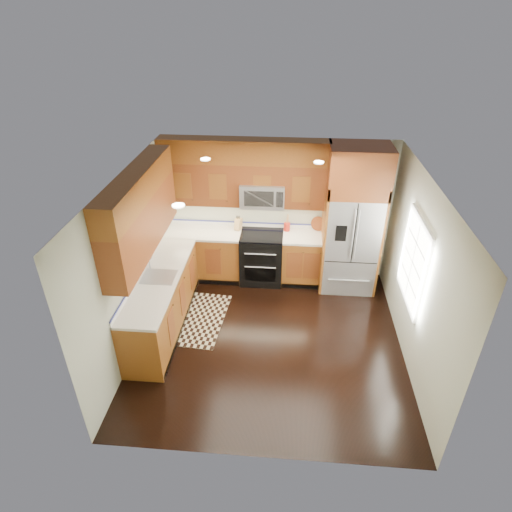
# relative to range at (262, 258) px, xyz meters

# --- Properties ---
(ground) EXTENTS (4.00, 4.00, 0.00)m
(ground) POSITION_rel_range_xyz_m (0.25, -1.67, -0.47)
(ground) COLOR black
(ground) RESTS_ON ground
(wall_back) EXTENTS (4.00, 0.02, 2.60)m
(wall_back) POSITION_rel_range_xyz_m (0.25, 0.33, 0.83)
(wall_back) COLOR #B2B9A6
(wall_back) RESTS_ON ground
(wall_left) EXTENTS (0.02, 4.00, 2.60)m
(wall_left) POSITION_rel_range_xyz_m (-1.75, -1.67, 0.83)
(wall_left) COLOR #B2B9A6
(wall_left) RESTS_ON ground
(wall_right) EXTENTS (0.02, 4.00, 2.60)m
(wall_right) POSITION_rel_range_xyz_m (2.25, -1.67, 0.83)
(wall_right) COLOR #B2B9A6
(wall_right) RESTS_ON ground
(window) EXTENTS (0.04, 1.10, 1.30)m
(window) POSITION_rel_range_xyz_m (2.23, -1.47, 0.93)
(window) COLOR white
(window) RESTS_ON ground
(base_cabinets) EXTENTS (2.85, 3.00, 0.90)m
(base_cabinets) POSITION_rel_range_xyz_m (-0.98, -0.77, -0.02)
(base_cabinets) COLOR brown
(base_cabinets) RESTS_ON ground
(countertop) EXTENTS (2.86, 3.01, 0.04)m
(countertop) POSITION_rel_range_xyz_m (-0.84, -0.65, 0.45)
(countertop) COLOR beige
(countertop) RESTS_ON base_cabinets
(upper_cabinets) EXTENTS (2.85, 3.00, 1.15)m
(upper_cabinets) POSITION_rel_range_xyz_m (-0.90, -0.58, 1.56)
(upper_cabinets) COLOR brown
(upper_cabinets) RESTS_ON ground
(range) EXTENTS (0.76, 0.67, 0.95)m
(range) POSITION_rel_range_xyz_m (0.00, 0.00, 0.00)
(range) COLOR black
(range) RESTS_ON ground
(microwave) EXTENTS (0.76, 0.40, 0.42)m
(microwave) POSITION_rel_range_xyz_m (-0.00, 0.13, 1.19)
(microwave) COLOR #B2B2B7
(microwave) RESTS_ON ground
(refrigerator) EXTENTS (0.98, 0.75, 2.60)m
(refrigerator) POSITION_rel_range_xyz_m (1.55, -0.04, 0.83)
(refrigerator) COLOR #B2B2B7
(refrigerator) RESTS_ON ground
(sink_faucet) EXTENTS (0.54, 0.44, 0.37)m
(sink_faucet) POSITION_rel_range_xyz_m (-1.48, -1.44, 0.52)
(sink_faucet) COLOR #B2B2B7
(sink_faucet) RESTS_ON countertop
(rug) EXTENTS (0.93, 1.44, 0.01)m
(rug) POSITION_rel_range_xyz_m (-0.95, -1.26, -0.46)
(rug) COLOR black
(rug) RESTS_ON ground
(knife_block) EXTENTS (0.13, 0.16, 0.27)m
(knife_block) POSITION_rel_range_xyz_m (-0.44, 0.18, 0.58)
(knife_block) COLOR tan
(knife_block) RESTS_ON countertop
(utensil_crock) EXTENTS (0.12, 0.12, 0.32)m
(utensil_crock) POSITION_rel_range_xyz_m (0.44, 0.21, 0.58)
(utensil_crock) COLOR #B32216
(utensil_crock) RESTS_ON countertop
(cutting_board) EXTENTS (0.33, 0.33, 0.02)m
(cutting_board) POSITION_rel_range_xyz_m (1.00, 0.27, 0.48)
(cutting_board) COLOR brown
(cutting_board) RESTS_ON countertop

